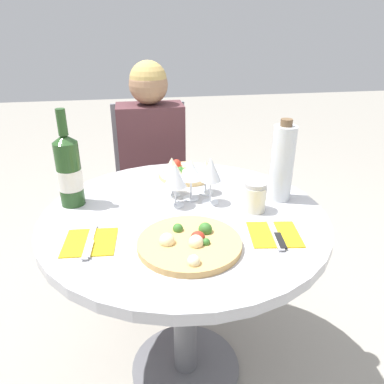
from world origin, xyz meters
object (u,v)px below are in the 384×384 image
at_px(pizza_large, 190,243).
at_px(wine_bottle, 69,171).
at_px(dining_table, 184,249).
at_px(tall_carafe, 282,163).
at_px(chair_behind_diner, 153,194).
at_px(seated_diner, 154,190).

bearing_deg(pizza_large, wine_bottle, 136.80).
xyz_separation_m(dining_table, tall_carafe, (0.36, 0.06, 0.28)).
bearing_deg(dining_table, pizza_large, -93.89).
distance_m(chair_behind_diner, seated_diner, 0.17).
bearing_deg(wine_bottle, tall_carafe, -6.06).
distance_m(dining_table, wine_bottle, 0.48).
height_order(chair_behind_diner, seated_diner, seated_diner).
bearing_deg(pizza_large, seated_diner, 93.07).
relative_size(chair_behind_diner, seated_diner, 0.80).
distance_m(dining_table, seated_diner, 0.68).
bearing_deg(seated_diner, tall_carafe, 124.35).
bearing_deg(chair_behind_diner, dining_table, 94.32).
relative_size(dining_table, tall_carafe, 3.28).
bearing_deg(tall_carafe, dining_table, -171.21).
xyz_separation_m(dining_table, seated_diner, (-0.06, 0.67, -0.07)).
bearing_deg(chair_behind_diner, pizza_large, 92.64).
distance_m(dining_table, tall_carafe, 0.46).
xyz_separation_m(dining_table, wine_bottle, (-0.38, 0.13, 0.27)).
xyz_separation_m(dining_table, pizza_large, (-0.01, -0.21, 0.16)).
distance_m(seated_diner, pizza_large, 0.91).
relative_size(chair_behind_diner, tall_carafe, 3.19).
height_order(seated_diner, tall_carafe, seated_diner).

